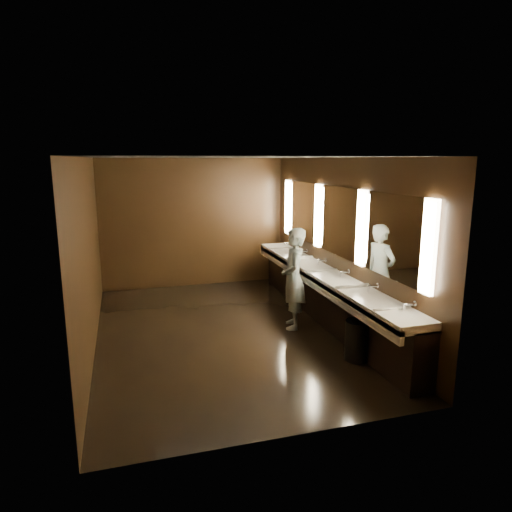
{
  "coord_description": "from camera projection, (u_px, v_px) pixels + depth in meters",
  "views": [
    {
      "loc": [
        -1.49,
        -6.9,
        2.77
      ],
      "look_at": [
        0.54,
        0.0,
        1.24
      ],
      "focal_mm": 32.0,
      "sensor_mm": 36.0,
      "label": 1
    }
  ],
  "objects": [
    {
      "name": "person",
      "position": [
        294.0,
        279.0,
        7.52
      ],
      "size": [
        0.56,
        0.7,
        1.68
      ],
      "primitive_type": "imported",
      "rotation": [
        0.0,
        0.0,
        -1.85
      ],
      "color": "#94CDDC",
      "rests_on": "floor"
    },
    {
      "name": "sink_counter",
      "position": [
        326.0,
        294.0,
        7.86
      ],
      "size": [
        0.55,
        5.4,
        1.01
      ],
      "color": "black",
      "rests_on": "floor"
    },
    {
      "name": "wall_right",
      "position": [
        339.0,
        242.0,
        7.73
      ],
      "size": [
        0.02,
        6.0,
        2.8
      ],
      "primitive_type": "cube",
      "color": "black",
      "rests_on": "floor"
    },
    {
      "name": "floor",
      "position": [
        224.0,
        332.0,
        7.47
      ],
      "size": [
        6.0,
        6.0,
        0.0
      ],
      "primitive_type": "plane",
      "color": "black",
      "rests_on": "ground"
    },
    {
      "name": "mirror_band",
      "position": [
        338.0,
        221.0,
        7.65
      ],
      "size": [
        0.06,
        5.03,
        1.15
      ],
      "color": "#FEEAC0",
      "rests_on": "wall_right"
    },
    {
      "name": "trash_bin",
      "position": [
        358.0,
        340.0,
        6.39
      ],
      "size": [
        0.37,
        0.37,
        0.57
      ],
      "primitive_type": "cylinder",
      "rotation": [
        0.0,
        0.0,
        -0.01
      ],
      "color": "black",
      "rests_on": "floor"
    },
    {
      "name": "wall_left",
      "position": [
        89.0,
        256.0,
        6.62
      ],
      "size": [
        0.02,
        6.0,
        2.8
      ],
      "primitive_type": "cube",
      "color": "black",
      "rests_on": "floor"
    },
    {
      "name": "ceiling",
      "position": [
        222.0,
        157.0,
        6.88
      ],
      "size": [
        4.0,
        6.0,
        0.02
      ],
      "primitive_type": "cube",
      "color": "#2D2D2B",
      "rests_on": "wall_back"
    },
    {
      "name": "wall_back",
      "position": [
        194.0,
        223.0,
        9.99
      ],
      "size": [
        4.0,
        0.02,
        2.8
      ],
      "primitive_type": "cube",
      "color": "black",
      "rests_on": "floor"
    },
    {
      "name": "wall_front",
      "position": [
        290.0,
        306.0,
        4.36
      ],
      "size": [
        4.0,
        0.02,
        2.8
      ],
      "primitive_type": "cube",
      "color": "black",
      "rests_on": "floor"
    }
  ]
}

